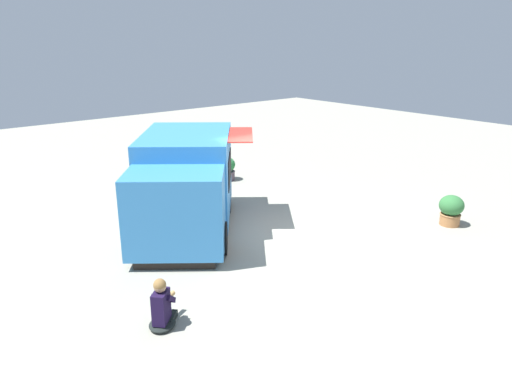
% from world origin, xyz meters
% --- Properties ---
extents(ground_plane, '(40.00, 40.00, 0.00)m').
position_xyz_m(ground_plane, '(0.00, 0.00, 0.00)').
color(ground_plane, gray).
extents(food_truck, '(4.91, 4.60, 2.34)m').
position_xyz_m(food_truck, '(1.89, 1.79, 1.13)').
color(food_truck, '#3682C6').
rests_on(food_truck, ground_plane).
extents(person_customer, '(0.71, 0.76, 0.90)m').
position_xyz_m(person_customer, '(-1.55, 4.44, 0.36)').
color(person_customer, black).
rests_on(person_customer, ground_plane).
extents(planter_flowering_near, '(0.60, 0.60, 0.79)m').
position_xyz_m(planter_flowering_near, '(4.78, -1.62, 0.40)').
color(planter_flowering_near, '#584851').
rests_on(planter_flowering_near, ground_plane).
extents(planter_flowering_far, '(0.62, 0.62, 0.80)m').
position_xyz_m(planter_flowering_far, '(-2.27, -3.56, 0.43)').
color(planter_flowering_far, '#AB6F41').
rests_on(planter_flowering_far, ground_plane).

